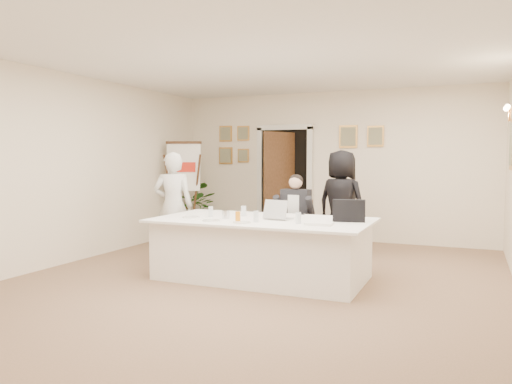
{
  "coord_description": "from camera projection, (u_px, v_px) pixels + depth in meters",
  "views": [
    {
      "loc": [
        2.45,
        -5.75,
        1.57
      ],
      "look_at": [
        -0.28,
        0.6,
        1.08
      ],
      "focal_mm": 35.0,
      "sensor_mm": 36.0,
      "label": 1
    }
  ],
  "objects": [
    {
      "name": "floor",
      "position": [
        258.0,
        280.0,
        6.35
      ],
      "size": [
        7.0,
        7.0,
        0.0
      ],
      "primitive_type": "plane",
      "color": "brown",
      "rests_on": "ground"
    },
    {
      "name": "ceiling",
      "position": [
        258.0,
        57.0,
        6.15
      ],
      "size": [
        6.0,
        7.0,
        0.02
      ],
      "primitive_type": "cube",
      "color": "white",
      "rests_on": "wall_back"
    },
    {
      "name": "wall_back",
      "position": [
        330.0,
        166.0,
        9.46
      ],
      "size": [
        6.0,
        0.1,
        2.8
      ],
      "primitive_type": "cube",
      "color": "white",
      "rests_on": "floor"
    },
    {
      "name": "wall_front",
      "position": [
        33.0,
        185.0,
        3.04
      ],
      "size": [
        6.0,
        0.1,
        2.8
      ],
      "primitive_type": "cube",
      "color": "white",
      "rests_on": "floor"
    },
    {
      "name": "wall_left",
      "position": [
        73.0,
        168.0,
        7.43
      ],
      "size": [
        0.1,
        7.0,
        2.8
      ],
      "primitive_type": "cube",
      "color": "white",
      "rests_on": "floor"
    },
    {
      "name": "doorway",
      "position": [
        283.0,
        184.0,
        9.67
      ],
      "size": [
        1.14,
        0.86,
        2.2
      ],
      "color": "black",
      "rests_on": "floor"
    },
    {
      "name": "pictures_back_wall",
      "position": [
        290.0,
        143.0,
        9.72
      ],
      "size": [
        3.4,
        0.06,
        0.8
      ],
      "primitive_type": null,
      "color": "#BD8940",
      "rests_on": "wall_back"
    },
    {
      "name": "wall_sconce",
      "position": [
        511.0,
        114.0,
        6.16
      ],
      "size": [
        0.2,
        0.3,
        0.24
      ],
      "primitive_type": null,
      "color": "#B9763B",
      "rests_on": "wall_right"
    },
    {
      "name": "conference_table",
      "position": [
        262.0,
        248.0,
        6.44
      ],
      "size": [
        2.76,
        1.47,
        0.78
      ],
      "color": "white",
      "rests_on": "floor"
    },
    {
      "name": "seated_man",
      "position": [
        295.0,
        218.0,
        7.34
      ],
      "size": [
        0.67,
        0.7,
        1.33
      ],
      "primitive_type": null,
      "rotation": [
        0.0,
        0.0,
        0.17
      ],
      "color": "black",
      "rests_on": "floor"
    },
    {
      "name": "flip_chart",
      "position": [
        184.0,
        195.0,
        9.51
      ],
      "size": [
        0.66,
        0.52,
        1.83
      ],
      "color": "#301F0F",
      "rests_on": "floor"
    },
    {
      "name": "standing_man",
      "position": [
        173.0,
        206.0,
        7.59
      ],
      "size": [
        0.71,
        0.62,
        1.64
      ],
      "primitive_type": "imported",
      "rotation": [
        0.0,
        0.0,
        3.6
      ],
      "color": "silver",
      "rests_on": "floor"
    },
    {
      "name": "standing_woman",
      "position": [
        341.0,
        203.0,
        7.85
      ],
      "size": [
        0.94,
        0.74,
        1.68
      ],
      "primitive_type": "imported",
      "rotation": [
        0.0,
        0.0,
        2.86
      ],
      "color": "black",
      "rests_on": "floor"
    },
    {
      "name": "potted_palm",
      "position": [
        196.0,
        208.0,
        9.91
      ],
      "size": [
        1.02,
        0.89,
        1.1
      ],
      "primitive_type": "imported",
      "rotation": [
        0.0,
        0.0,
        0.04
      ],
      "color": "#2A6120",
      "rests_on": "floor"
    },
    {
      "name": "laptop",
      "position": [
        279.0,
        208.0,
        6.38
      ],
      "size": [
        0.38,
        0.4,
        0.28
      ],
      "primitive_type": null,
      "rotation": [
        0.0,
        0.0,
        -0.16
      ],
      "color": "#B7BABC",
      "rests_on": "conference_table"
    },
    {
      "name": "laptop_bag",
      "position": [
        349.0,
        211.0,
        6.11
      ],
      "size": [
        0.4,
        0.18,
        0.27
      ],
      "primitive_type": "cube",
      "rotation": [
        0.0,
        0.0,
        0.2
      ],
      "color": "black",
      "rests_on": "conference_table"
    },
    {
      "name": "paper_stack",
      "position": [
        319.0,
        224.0,
        5.84
      ],
      "size": [
        0.33,
        0.24,
        0.03
      ],
      "primitive_type": "cube",
      "rotation": [
        0.0,
        0.0,
        0.07
      ],
      "color": "white",
      "rests_on": "conference_table"
    },
    {
      "name": "plate_left",
      "position": [
        191.0,
        217.0,
        6.53
      ],
      "size": [
        0.29,
        0.29,
        0.01
      ],
      "primitive_type": "cylinder",
      "rotation": [
        0.0,
        0.0,
        0.29
      ],
      "color": "white",
      "rests_on": "conference_table"
    },
    {
      "name": "plate_mid",
      "position": [
        211.0,
        220.0,
        6.19
      ],
      "size": [
        0.23,
        0.23,
        0.01
      ],
      "primitive_type": "cylinder",
      "rotation": [
        0.0,
        0.0,
        -0.04
      ],
      "color": "white",
      "rests_on": "conference_table"
    },
    {
      "name": "plate_near",
      "position": [
        242.0,
        223.0,
        6.0
      ],
      "size": [
        0.23,
        0.23,
        0.01
      ],
      "primitive_type": "cylinder",
      "rotation": [
        0.0,
        0.0,
        -0.06
      ],
      "color": "white",
      "rests_on": "conference_table"
    },
    {
      "name": "glass_a",
      "position": [
        211.0,
        212.0,
        6.61
      ],
      "size": [
        0.07,
        0.07,
        0.14
      ],
      "primitive_type": "cylinder",
      "rotation": [
        0.0,
        0.0,
        0.24
      ],
      "color": "silver",
      "rests_on": "conference_table"
    },
    {
      "name": "glass_b",
      "position": [
        256.0,
        217.0,
        6.08
      ],
      "size": [
        0.07,
        0.07,
        0.14
      ],
      "primitive_type": "cylinder",
      "rotation": [
        0.0,
        0.0,
        -0.14
      ],
      "color": "silver",
      "rests_on": "conference_table"
    },
    {
      "name": "glass_c",
      "position": [
        298.0,
        218.0,
        5.94
      ],
      "size": [
        0.07,
        0.07,
        0.14
      ],
      "primitive_type": "cylinder",
      "rotation": [
        0.0,
        0.0,
        0.04
      ],
      "color": "silver",
      "rests_on": "conference_table"
    },
    {
      "name": "glass_d",
      "position": [
        244.0,
        211.0,
        6.71
      ],
      "size": [
        0.07,
        0.07,
        0.14
      ],
      "primitive_type": "cylinder",
      "rotation": [
        0.0,
        0.0,
        -0.05
      ],
      "color": "silver",
      "rests_on": "conference_table"
    },
    {
      "name": "oj_glass",
      "position": [
        238.0,
        217.0,
        6.09
      ],
      "size": [
        0.06,
        0.06,
        0.13
      ],
      "primitive_type": "cylinder",
      "rotation": [
        0.0,
        0.0,
        -0.03
      ],
      "color": "orange",
      "rests_on": "conference_table"
    },
    {
      "name": "steel_jug",
      "position": [
        226.0,
        215.0,
        6.42
      ],
      "size": [
        0.1,
        0.1,
        0.11
      ],
      "primitive_type": "cylinder",
      "rotation": [
        0.0,
        0.0,
        0.07
      ],
      "color": "silver",
      "rests_on": "conference_table"
    }
  ]
}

